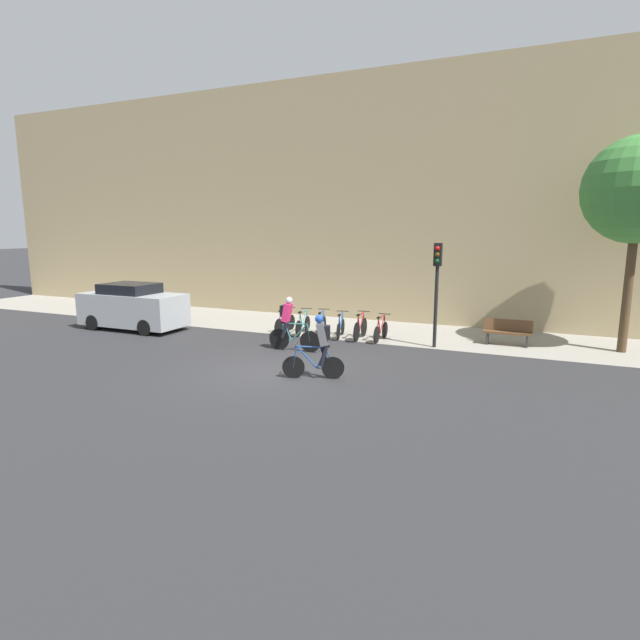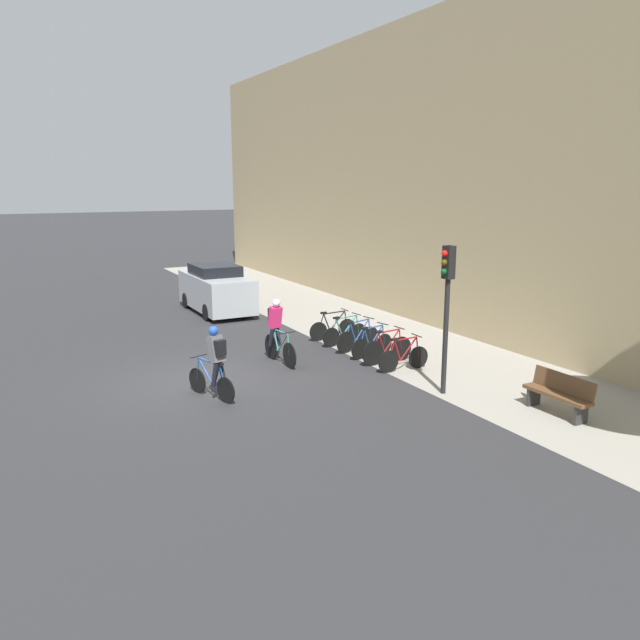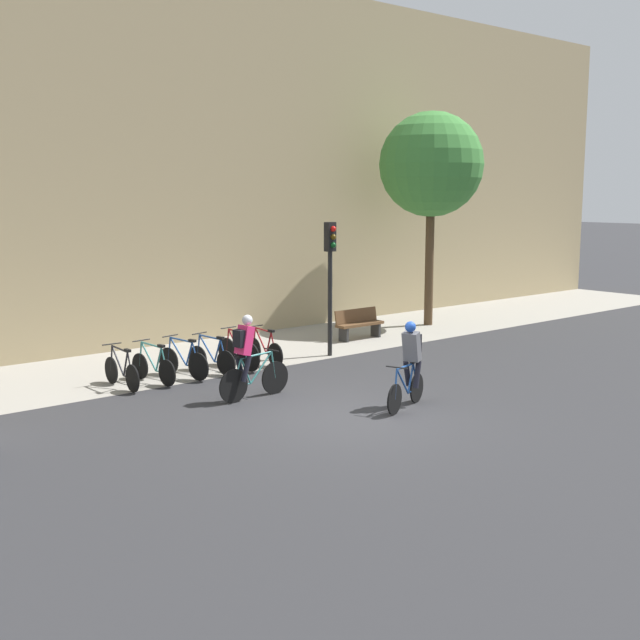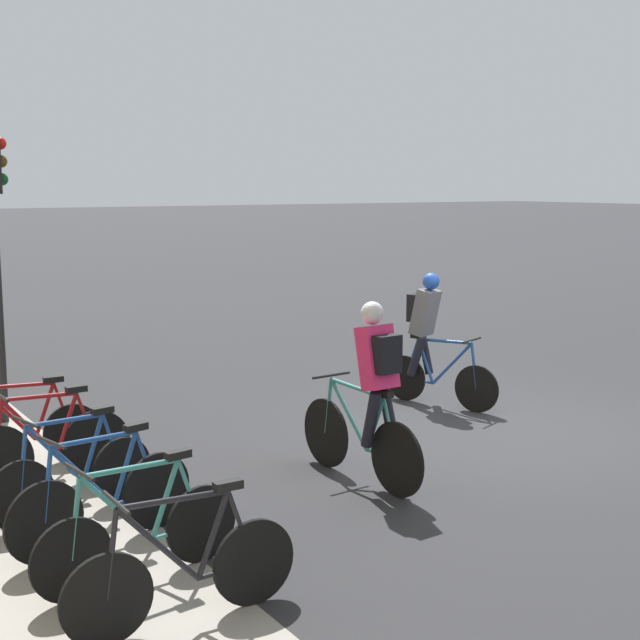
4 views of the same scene
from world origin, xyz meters
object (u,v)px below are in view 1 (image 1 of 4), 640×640
(cyclist_pink, at_px, (289,323))
(parked_bike_5, at_px, (381,330))
(parked_bike_4, at_px, (360,328))
(parked_bike_1, at_px, (303,324))
(traffic_light_pole, at_px, (437,276))
(parked_bike_3, at_px, (341,327))
(cyclist_grey, at_px, (320,344))
(bench, at_px, (507,332))
(parked_bike_0, at_px, (285,323))
(parked_car, at_px, (133,307))
(parked_bike_2, at_px, (321,325))

(cyclist_pink, relative_size, parked_bike_5, 1.16)
(cyclist_pink, distance_m, parked_bike_4, 3.13)
(parked_bike_4, bearing_deg, cyclist_pink, -120.64)
(parked_bike_1, relative_size, traffic_light_pole, 0.47)
(parked_bike_1, bearing_deg, traffic_light_pole, -2.79)
(parked_bike_1, distance_m, parked_bike_3, 1.56)
(cyclist_grey, distance_m, bench, 7.65)
(cyclist_grey, bearing_deg, parked_bike_3, 105.26)
(parked_bike_1, distance_m, parked_bike_4, 2.34)
(cyclist_grey, distance_m, parked_bike_0, 6.42)
(parked_bike_3, height_order, parked_car, parked_car)
(parked_bike_3, bearing_deg, parked_bike_1, -179.96)
(parked_bike_0, bearing_deg, cyclist_pink, -59.69)
(cyclist_grey, bearing_deg, parked_bike_4, 96.99)
(cyclist_grey, height_order, traffic_light_pole, traffic_light_pole)
(parked_bike_5, bearing_deg, parked_bike_2, 180.00)
(parked_bike_2, relative_size, parked_car, 0.38)
(parked_bike_4, relative_size, traffic_light_pole, 0.47)
(parked_bike_0, distance_m, parked_bike_1, 0.78)
(parked_bike_1, bearing_deg, cyclist_grey, -60.13)
(cyclist_pink, distance_m, traffic_light_pole, 5.17)
(parked_bike_4, distance_m, traffic_light_pole, 3.43)
(cyclist_grey, xyz_separation_m, parked_car, (-9.65, 3.29, -0.05))
(parked_bike_0, xyz_separation_m, parked_bike_1, (0.78, -0.00, -0.00))
(parked_bike_3, relative_size, traffic_light_pole, 0.44)
(cyclist_grey, bearing_deg, parked_bike_0, 125.95)
(parked_car, bearing_deg, parked_bike_2, 14.19)
(parked_bike_1, bearing_deg, bench, 8.40)
(parked_bike_2, height_order, bench, parked_bike_2)
(parked_bike_0, distance_m, parked_bike_5, 3.90)
(parked_bike_2, bearing_deg, parked_bike_0, -179.96)
(parked_bike_1, bearing_deg, parked_bike_5, 0.02)
(parked_car, bearing_deg, bench, 11.95)
(cyclist_pink, xyz_separation_m, bench, (6.58, 3.73, -0.48))
(cyclist_pink, bearing_deg, parked_bike_5, 48.43)
(parked_bike_3, height_order, parked_bike_4, parked_bike_4)
(parked_bike_2, bearing_deg, parked_bike_3, -0.02)
(parked_bike_2, xyz_separation_m, bench, (6.57, 1.08, 0.07))
(cyclist_pink, bearing_deg, bench, 29.56)
(parked_bike_0, bearing_deg, parked_bike_3, 0.02)
(parked_bike_2, xyz_separation_m, parked_bike_4, (1.56, 0.00, 0.02))
(bench, bearing_deg, traffic_light_pole, -149.48)
(parked_bike_4, relative_size, parked_bike_5, 1.06)
(traffic_light_pole, distance_m, parked_car, 11.98)
(parked_bike_4, xyz_separation_m, traffic_light_pole, (2.75, -0.25, 2.04))
(parked_bike_3, bearing_deg, parked_bike_2, 179.98)
(cyclist_pink, relative_size, parked_bike_1, 1.10)
(parked_bike_5, xyz_separation_m, bench, (4.23, 1.08, 0.09))
(cyclist_grey, distance_m, parked_bike_2, 5.65)
(parked_bike_3, distance_m, traffic_light_pole, 4.10)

